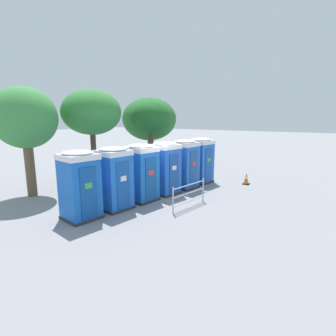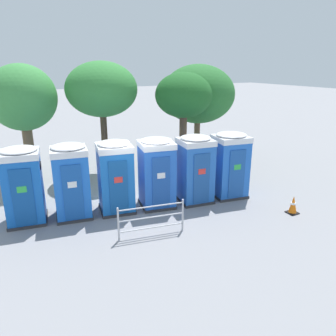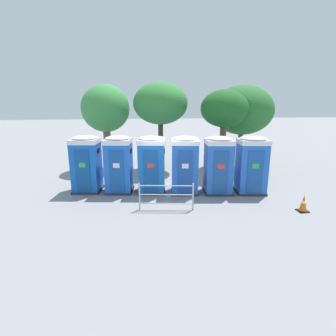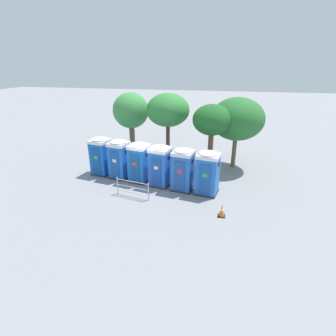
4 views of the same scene
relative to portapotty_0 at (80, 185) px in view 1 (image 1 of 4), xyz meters
The scene contains 13 objects.
ground_plane 3.91m from the portapotty_0, ahead, with size 120.00×120.00×0.00m, color gray.
portapotty_0 is the anchor object (origin of this frame).
portapotty_1 1.47m from the portapotty_0, 12.20° to the right, with size 1.35×1.37×2.54m.
portapotty_2 2.95m from the portapotty_0, 11.52° to the right, with size 1.37×1.39×2.54m.
portapotty_3 4.42m from the portapotty_0, 11.59° to the right, with size 1.40×1.41×2.54m.
portapotty_4 5.89m from the portapotty_0, 11.55° to the right, with size 1.35×1.36×2.54m.
portapotty_5 7.36m from the portapotty_0, 10.80° to the right, with size 1.43×1.40×2.54m.
street_tree_0 9.60m from the portapotty_0, 20.18° to the left, with size 3.68×3.68×4.98m.
street_tree_1 4.89m from the portapotty_0, 80.85° to the left, with size 2.80×2.80×5.02m.
street_tree_2 5.78m from the portapotty_0, 41.82° to the left, with size 3.13×3.13×5.12m.
street_tree_3 7.74m from the portapotty_0, 15.19° to the left, with size 2.56×2.56×4.65m.
traffic_cone 9.06m from the portapotty_0, 24.70° to the right, with size 0.36×0.36×0.64m.
event_barrier 4.30m from the portapotty_0, 41.13° to the right, with size 2.03×0.43×1.05m.
Camera 1 is at (-9.73, -7.09, 3.69)m, focal length 28.00 mm.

